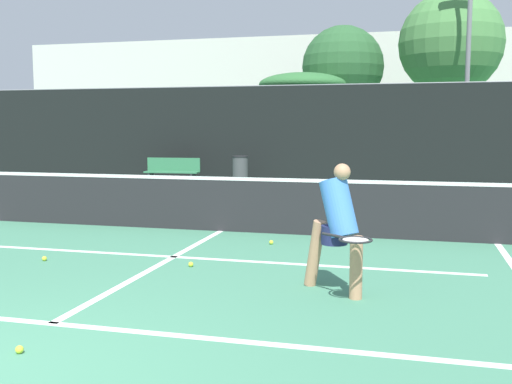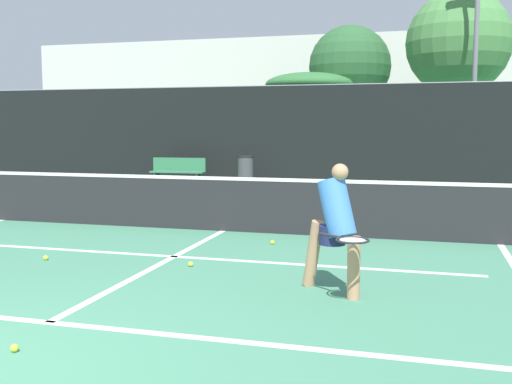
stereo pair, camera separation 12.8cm
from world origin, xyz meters
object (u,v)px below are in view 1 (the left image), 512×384
trash_bin (240,172)px  courtside_bench (173,171)px  player_practicing (337,224)px  parked_car (233,158)px

trash_bin → courtside_bench: bearing=-178.7°
player_practicing → courtside_bench: bearing=157.3°
courtside_bench → parked_car: parked_car is taller
player_practicing → parked_car: bearing=147.2°
courtside_bench → player_practicing: bearing=-62.2°
player_practicing → courtside_bench: (-6.19, 10.29, -0.30)m
courtside_bench → trash_bin: trash_bin is taller
player_practicing → parked_car: parked_car is taller
parked_car → player_practicing: bearing=-69.1°
trash_bin → parked_car: 5.00m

